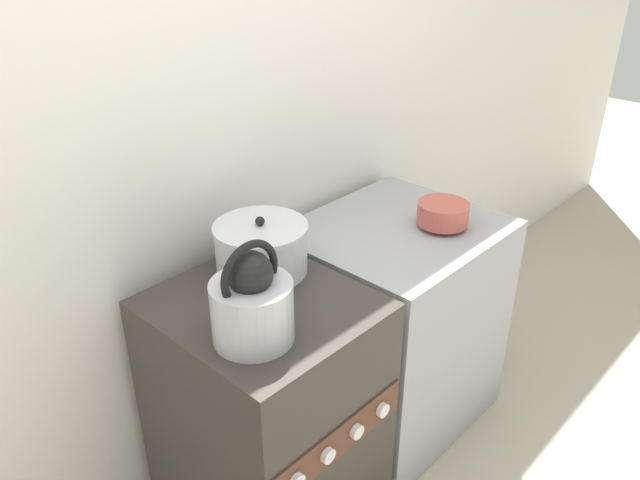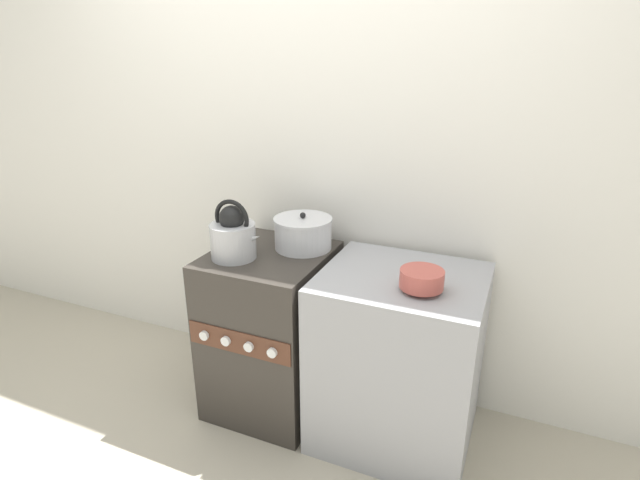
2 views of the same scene
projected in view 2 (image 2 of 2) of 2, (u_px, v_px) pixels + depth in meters
ground_plane at (245, 435)px, 2.37m from camera, size 12.00×12.00×0.00m
wall_back at (302, 148)px, 2.51m from camera, size 7.00×0.06×2.50m
stove at (271, 330)px, 2.47m from camera, size 0.53×0.61×0.82m
counter at (398, 359)px, 2.25m from camera, size 0.69×0.61×0.82m
kettle at (233, 236)px, 2.25m from camera, size 0.25×0.21×0.28m
cooking_pot at (303, 233)px, 2.37m from camera, size 0.28×0.28×0.18m
enamel_bowl at (422, 279)px, 1.96m from camera, size 0.17×0.17×0.09m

